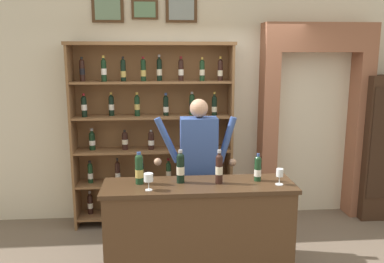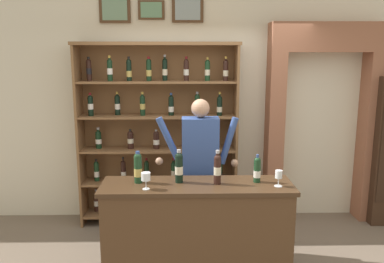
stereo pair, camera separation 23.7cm
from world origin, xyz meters
TOP-DOWN VIEW (x-y plane):
  - back_wall at (-0.00, 1.62)m, footprint 12.00×0.19m
  - wine_shelf at (-0.60, 1.35)m, footprint 2.00×0.37m
  - archway_doorway at (1.49, 1.48)m, footprint 1.42×0.45m
  - tasting_counter at (-0.16, -0.00)m, footprint 1.81×0.53m
  - shopkeeper at (-0.11, 0.52)m, footprint 0.88×0.22m
  - tasting_bottle_super_tuscan at (-0.71, 0.05)m, footprint 0.08×0.08m
  - tasting_bottle_brunello at (-0.33, 0.05)m, footprint 0.08×0.08m
  - tasting_bottle_rosso at (0.03, 0.00)m, footprint 0.07×0.07m
  - tasting_bottle_vin_santo at (0.41, 0.05)m, footprint 0.07×0.07m
  - wine_glass_right at (-0.62, -0.14)m, footprint 0.08×0.08m
  - wine_glass_spare at (0.59, -0.08)m, footprint 0.07×0.07m

SIDE VIEW (x-z plane):
  - tasting_counter at x=-0.16m, z-range 0.00..0.95m
  - shopkeeper at x=-0.11m, z-range 0.20..1.89m
  - wine_glass_spare at x=0.59m, z-range 0.98..1.14m
  - wine_glass_right at x=-0.62m, z-range 0.99..1.15m
  - tasting_bottle_vin_santo at x=0.41m, z-range 0.94..1.21m
  - tasting_bottle_super_tuscan at x=-0.71m, z-range 0.95..1.25m
  - tasting_bottle_brunello at x=-0.33m, z-range 0.95..1.26m
  - tasting_bottle_rosso at x=0.03m, z-range 0.94..1.27m
  - wine_shelf at x=-0.60m, z-range 0.06..2.35m
  - archway_doorway at x=1.49m, z-range 0.17..2.69m
  - back_wall at x=0.00m, z-range 0.00..3.49m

